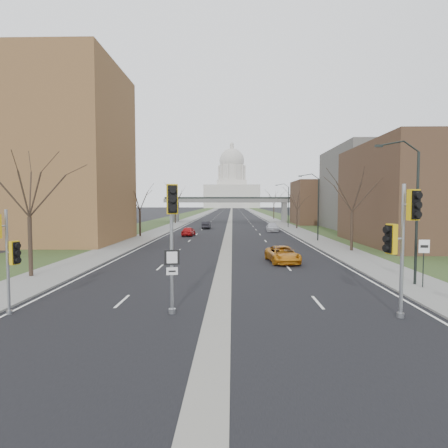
{
  "coord_description": "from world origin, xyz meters",
  "views": [
    {
      "loc": [
        0.67,
        -16.81,
        5.11
      ],
      "look_at": [
        0.1,
        8.11,
        3.65
      ],
      "focal_mm": 30.0,
      "sensor_mm": 36.0,
      "label": 1
    }
  ],
  "objects_px": {
    "signal_pole_left": "(6,247)",
    "car_right_near": "(283,254)",
    "car_left_near": "(189,231)",
    "car_left_far": "(206,225)",
    "car_right_mid": "(272,227)",
    "signal_pole_median": "(172,224)",
    "speed_limit_sign": "(424,255)",
    "signal_pole_right": "(402,231)"
  },
  "relations": [
    {
      "from": "signal_pole_right",
      "to": "car_left_far",
      "type": "xyz_separation_m",
      "value": [
        -12.33,
        55.47,
        -3.14
      ]
    },
    {
      "from": "car_left_far",
      "to": "car_right_near",
      "type": "bearing_deg",
      "value": 102.86
    },
    {
      "from": "signal_pole_left",
      "to": "signal_pole_median",
      "type": "bearing_deg",
      "value": 23.32
    },
    {
      "from": "signal_pole_left",
      "to": "car_right_mid",
      "type": "bearing_deg",
      "value": 92.54
    },
    {
      "from": "signal_pole_left",
      "to": "car_left_far",
      "type": "distance_m",
      "value": 55.63
    },
    {
      "from": "signal_pole_left",
      "to": "car_right_near",
      "type": "distance_m",
      "value": 21.05
    },
    {
      "from": "signal_pole_right",
      "to": "car_right_mid",
      "type": "relative_size",
      "value": 1.16
    },
    {
      "from": "speed_limit_sign",
      "to": "car_right_mid",
      "type": "height_order",
      "value": "speed_limit_sign"
    },
    {
      "from": "car_right_near",
      "to": "car_right_mid",
      "type": "height_order",
      "value": "car_right_mid"
    },
    {
      "from": "car_left_near",
      "to": "car_left_far",
      "type": "distance_m",
      "value": 15.46
    },
    {
      "from": "car_left_far",
      "to": "car_right_mid",
      "type": "relative_size",
      "value": 0.86
    },
    {
      "from": "car_right_mid",
      "to": "signal_pole_left",
      "type": "bearing_deg",
      "value": -106.69
    },
    {
      "from": "car_left_near",
      "to": "car_left_far",
      "type": "bearing_deg",
      "value": -91.96
    },
    {
      "from": "signal_pole_median",
      "to": "car_left_far",
      "type": "bearing_deg",
      "value": 79.08
    },
    {
      "from": "signal_pole_median",
      "to": "car_right_mid",
      "type": "relative_size",
      "value": 1.17
    },
    {
      "from": "signal_pole_left",
      "to": "car_right_near",
      "type": "bearing_deg",
      "value": 68.52
    },
    {
      "from": "signal_pole_median",
      "to": "car_right_near",
      "type": "relative_size",
      "value": 1.19
    },
    {
      "from": "signal_pole_left",
      "to": "signal_pole_right",
      "type": "xyz_separation_m",
      "value": [
        17.36,
        -0.12,
        0.73
      ]
    },
    {
      "from": "signal_pole_right",
      "to": "car_right_mid",
      "type": "bearing_deg",
      "value": 74.21
    },
    {
      "from": "speed_limit_sign",
      "to": "signal_pole_median",
      "type": "bearing_deg",
      "value": -153.72
    },
    {
      "from": "signal_pole_median",
      "to": "signal_pole_right",
      "type": "bearing_deg",
      "value": -15.23
    },
    {
      "from": "signal_pole_left",
      "to": "car_left_far",
      "type": "xyz_separation_m",
      "value": [
        5.03,
        55.35,
        -2.41
      ]
    },
    {
      "from": "signal_pole_median",
      "to": "car_left_far",
      "type": "relative_size",
      "value": 1.35
    },
    {
      "from": "signal_pole_left",
      "to": "car_right_near",
      "type": "height_order",
      "value": "signal_pole_left"
    },
    {
      "from": "car_right_mid",
      "to": "car_right_near",
      "type": "bearing_deg",
      "value": -92.08
    },
    {
      "from": "signal_pole_right",
      "to": "signal_pole_median",
      "type": "bearing_deg",
      "value": 161.95
    },
    {
      "from": "speed_limit_sign",
      "to": "car_left_near",
      "type": "relative_size",
      "value": 0.68
    },
    {
      "from": "signal_pole_right",
      "to": "car_left_far",
      "type": "relative_size",
      "value": 1.35
    },
    {
      "from": "speed_limit_sign",
      "to": "car_right_mid",
      "type": "xyz_separation_m",
      "value": [
        -4.21,
        43.23,
        -1.31
      ]
    },
    {
      "from": "signal_pole_left",
      "to": "car_left_near",
      "type": "height_order",
      "value": "signal_pole_left"
    },
    {
      "from": "signal_pole_median",
      "to": "speed_limit_sign",
      "type": "bearing_deg",
      "value": 8.05
    },
    {
      "from": "car_left_far",
      "to": "car_right_near",
      "type": "distance_m",
      "value": 41.18
    },
    {
      "from": "signal_pole_median",
      "to": "car_left_far",
      "type": "distance_m",
      "value": 55.3
    },
    {
      "from": "signal_pole_median",
      "to": "car_left_near",
      "type": "xyz_separation_m",
      "value": [
        -3.97,
        39.78,
        -3.43
      ]
    },
    {
      "from": "signal_pole_left",
      "to": "car_right_near",
      "type": "relative_size",
      "value": 0.96
    },
    {
      "from": "signal_pole_right",
      "to": "car_right_near",
      "type": "height_order",
      "value": "signal_pole_right"
    },
    {
      "from": "signal_pole_median",
      "to": "car_right_mid",
      "type": "distance_m",
      "value": 49.73
    },
    {
      "from": "signal_pole_left",
      "to": "speed_limit_sign",
      "type": "height_order",
      "value": "signal_pole_left"
    },
    {
      "from": "car_left_far",
      "to": "signal_pole_right",
      "type": "bearing_deg",
      "value": 102.36
    },
    {
      "from": "car_left_near",
      "to": "car_right_near",
      "type": "distance_m",
      "value": 27.04
    },
    {
      "from": "signal_pole_median",
      "to": "car_right_mid",
      "type": "height_order",
      "value": "signal_pole_median"
    },
    {
      "from": "car_left_near",
      "to": "speed_limit_sign",
      "type": "bearing_deg",
      "value": 121.5
    }
  ]
}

